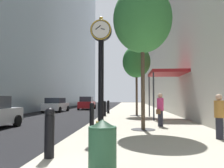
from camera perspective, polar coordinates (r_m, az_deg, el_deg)
ground_plane at (r=29.90m, az=-0.27°, el=-6.42°), size 110.00×110.00×0.00m
sidewalk_right at (r=32.82m, az=5.55°, el=-6.01°), size 6.18×80.00×0.14m
street_clock at (r=9.31m, az=-2.71°, el=3.68°), size 0.84×0.55×4.72m
bollard_nearest at (r=5.98m, az=-15.01°, el=-11.13°), size 0.25×0.25×1.21m
bollard_third at (r=12.33m, az=-4.94°, el=-7.17°), size 0.25×0.25×1.21m
bollard_fourth at (r=15.57m, az=-3.04°, el=-6.38°), size 0.25×0.25×1.21m
bollard_fifth at (r=18.81m, az=-1.80°, el=-5.87°), size 0.25×0.25×1.21m
bollard_sixth at (r=22.07m, az=-0.93°, el=-5.50°), size 0.25×0.25×1.21m
street_tree_near at (r=11.39m, az=7.41°, el=15.28°), size 2.73×2.73×6.68m
street_tree_mid_near at (r=19.38m, az=5.99°, el=5.37°), size 2.29×2.29×5.74m
trash_bin at (r=4.45m, az=-2.35°, el=-15.20°), size 0.53×0.53×1.05m
pedestrian_walking at (r=12.18m, az=11.68°, el=-5.97°), size 0.47×0.52×1.68m
pedestrian_by_clock at (r=9.14m, az=24.70°, el=-6.96°), size 0.35×0.35×1.58m
storefront_awning at (r=17.05m, az=13.10°, el=2.41°), size 2.40×3.60×3.30m
car_white_mid at (r=27.17m, az=-13.53°, el=-5.01°), size 2.17×4.28×1.58m
car_red_far at (r=32.24m, az=-6.12°, el=-4.69°), size 2.00×4.38×1.74m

